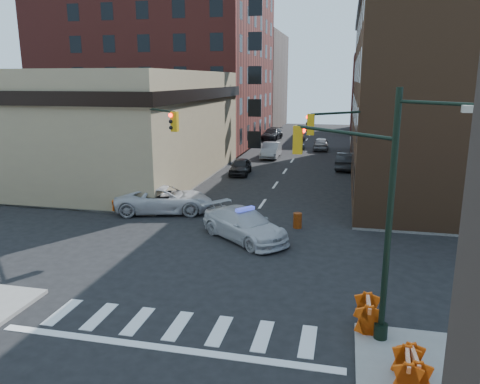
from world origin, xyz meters
The scene contains 29 objects.
ground centered at (0.00, 0.00, 0.00)m, with size 140.00×140.00×0.00m, color black.
sidewalk_nw centered at (-23.00, 32.75, 0.07)m, with size 34.00×54.50×0.15m, color gray.
bank_building centered at (-17.00, 16.50, 4.50)m, with size 22.00×22.00×9.00m, color #8D7F5C.
apartment_block centered at (-18.50, 40.00, 12.00)m, with size 25.00×25.00×24.00m, color #5C221D.
commercial_row_ne centered at (13.00, 22.50, 7.00)m, with size 14.00×34.00×14.00m, color #4C311E.
filler_nw centered at (-16.00, 62.00, 8.00)m, with size 20.00×18.00×16.00m, color brown.
filler_ne centered at (14.00, 58.00, 6.00)m, with size 16.00×16.00×12.00m, color #5C221D.
signal_pole_se centered at (6.04, -5.52, 4.61)m, with size 5.40×5.27×8.00m.
signal_pole_nw centered at (-5.85, 5.34, 4.34)m, with size 3.58×3.67×8.00m.
signal_pole_ne centered at (5.84, 5.35, 4.34)m, with size 3.67×3.58×8.00m.
tree_ne_near centered at (7.50, 26.00, 3.49)m, with size 3.00×3.00×4.85m.
tree_ne_far centered at (7.50, 34.00, 3.49)m, with size 3.00×3.00×4.85m.
police_car centered at (0.33, 2.60, 0.81)m, with size 2.28×5.60×1.63m, color silver.
pickup centered at (-5.80, 6.58, 0.85)m, with size 2.83×6.14×1.71m, color silver.
parked_car_wnear centered at (-3.75, 19.75, 0.71)m, with size 1.67×4.15×1.41m, color black.
parked_car_wfar centered at (-2.50, 29.44, 0.82)m, with size 1.74×5.00×1.65m, color gray.
parked_car_wdeep centered at (-4.83, 44.81, 0.80)m, with size 2.23×5.50×1.60m, color black.
parked_car_enear centered at (5.50, 24.33, 0.79)m, with size 1.67×4.79×1.58m, color black.
parked_car_efar centered at (2.50, 36.48, 0.76)m, with size 1.79×4.44×1.51m, color gray.
pedestrian_a centered at (-9.66, 6.80, 1.03)m, with size 0.64×0.42×1.75m, color black.
pedestrian_b centered at (-9.31, 6.00, 1.12)m, with size 0.95×0.74×1.95m, color black.
pedestrian_c centered at (-11.95, 6.00, 1.13)m, with size 1.15×0.48×1.96m, color black.
barrel_road centered at (2.90, 5.20, 0.44)m, with size 0.49×0.49×0.88m, color #C13909.
barrel_bank centered at (-5.50, 6.37, 0.57)m, with size 0.64×0.64×1.13m, color #EF360B.
barricade_se_a centered at (6.40, -5.70, 0.65)m, with size 1.34×0.67×1.00m, color #EC450B, non-canonical shape.
barricade_se_b centered at (7.33, -8.64, 0.60)m, with size 1.20×0.60×0.90m, color red, non-canonical shape.
barricade_se_c centered at (7.52, -8.51, 0.61)m, with size 1.22×0.61×0.91m, color #D5440A, non-canonical shape.
barricade_nw_a centered at (-8.41, 5.70, 0.56)m, with size 1.08×0.54×0.81m, color #DC450A, non-canonical shape.
barricade_nw_b centered at (-8.50, 6.32, 0.55)m, with size 1.06×0.53×0.80m, color #E95D0A, non-canonical shape.
Camera 1 is at (5.36, -20.68, 8.37)m, focal length 35.00 mm.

